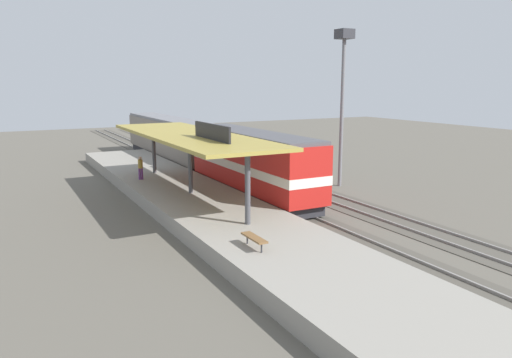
{
  "coord_description": "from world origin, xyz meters",
  "views": [
    {
      "loc": [
        -15.29,
        -28.81,
        7.87
      ],
      "look_at": [
        -1.38,
        -2.87,
        2.0
      ],
      "focal_mm": 34.02,
      "sensor_mm": 36.0,
      "label": 1
    }
  ],
  "objects_px": {
    "platform_bench": "(254,238)",
    "freight_car": "(247,149)",
    "light_mast": "(343,75)",
    "passenger_carriage_single": "(169,139)",
    "person_waiting": "(140,167)",
    "locomotive": "(252,163)"
  },
  "relations": [
    {
      "from": "platform_bench",
      "to": "light_mast",
      "type": "height_order",
      "value": "light_mast"
    },
    {
      "from": "freight_car",
      "to": "light_mast",
      "type": "bearing_deg",
      "value": -71.16
    },
    {
      "from": "passenger_carriage_single",
      "to": "freight_car",
      "type": "relative_size",
      "value": 1.67
    },
    {
      "from": "locomotive",
      "to": "freight_car",
      "type": "relative_size",
      "value": 1.2
    },
    {
      "from": "locomotive",
      "to": "light_mast",
      "type": "distance_m",
      "value": 9.84
    },
    {
      "from": "platform_bench",
      "to": "light_mast",
      "type": "bearing_deg",
      "value": 40.69
    },
    {
      "from": "locomotive",
      "to": "freight_car",
      "type": "distance_m",
      "value": 10.64
    },
    {
      "from": "platform_bench",
      "to": "locomotive",
      "type": "height_order",
      "value": "locomotive"
    },
    {
      "from": "platform_bench",
      "to": "person_waiting",
      "type": "bearing_deg",
      "value": 90.94
    },
    {
      "from": "light_mast",
      "to": "freight_car",
      "type": "bearing_deg",
      "value": 108.84
    },
    {
      "from": "freight_car",
      "to": "person_waiting",
      "type": "distance_m",
      "value": 11.63
    },
    {
      "from": "passenger_carriage_single",
      "to": "freight_car",
      "type": "height_order",
      "value": "passenger_carriage_single"
    },
    {
      "from": "platform_bench",
      "to": "light_mast",
      "type": "relative_size",
      "value": 0.15
    },
    {
      "from": "locomotive",
      "to": "light_mast",
      "type": "relative_size",
      "value": 1.23
    },
    {
      "from": "platform_bench",
      "to": "person_waiting",
      "type": "height_order",
      "value": "person_waiting"
    },
    {
      "from": "locomotive",
      "to": "light_mast",
      "type": "height_order",
      "value": "light_mast"
    },
    {
      "from": "locomotive",
      "to": "passenger_carriage_single",
      "type": "xyz_separation_m",
      "value": [
        0.0,
        18.0,
        -0.1
      ]
    },
    {
      "from": "platform_bench",
      "to": "person_waiting",
      "type": "relative_size",
      "value": 0.99
    },
    {
      "from": "passenger_carriage_single",
      "to": "freight_car",
      "type": "distance_m",
      "value": 9.59
    },
    {
      "from": "platform_bench",
      "to": "freight_car",
      "type": "height_order",
      "value": "freight_car"
    },
    {
      "from": "passenger_carriage_single",
      "to": "person_waiting",
      "type": "distance_m",
      "value": 14.01
    },
    {
      "from": "platform_bench",
      "to": "freight_car",
      "type": "distance_m",
      "value": 23.75
    }
  ]
}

